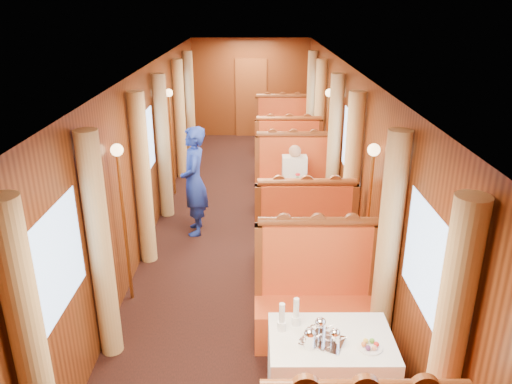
{
  "coord_description": "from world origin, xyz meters",
  "views": [
    {
      "loc": [
        0.11,
        -6.97,
        3.42
      ],
      "look_at": [
        0.12,
        -0.88,
        1.05
      ],
      "focal_mm": 35.0,
      "sensor_mm": 36.0,
      "label": 1
    }
  ],
  "objects_px": {
    "table_mid": "(297,212)",
    "rose_vase_mid": "(298,178)",
    "banquette_mid_aft": "(293,186)",
    "teapot_left": "(310,340)",
    "table_far": "(285,148)",
    "teapot_back": "(320,329)",
    "steward": "(194,181)",
    "banquette_mid_fwd": "(303,239)",
    "banquette_far_aft": "(282,134)",
    "passenger": "(294,173)",
    "tea_tray": "(322,341)",
    "table_near": "(329,373)",
    "banquette_far_fwd": "(288,160)",
    "rose_vase_far": "(285,123)",
    "banquette_near_aft": "(316,302)",
    "fruit_plate": "(370,346)",
    "teapot_right": "(335,339)"
  },
  "relations": [
    {
      "from": "table_mid",
      "to": "rose_vase_mid",
      "type": "height_order",
      "value": "rose_vase_mid"
    },
    {
      "from": "banquette_mid_aft",
      "to": "teapot_left",
      "type": "bearing_deg",
      "value": -92.48
    },
    {
      "from": "table_far",
      "to": "teapot_back",
      "type": "relative_size",
      "value": 6.36
    },
    {
      "from": "teapot_left",
      "to": "steward",
      "type": "height_order",
      "value": "steward"
    },
    {
      "from": "banquette_mid_aft",
      "to": "rose_vase_mid",
      "type": "xyz_separation_m",
      "value": [
        -0.01,
        -1.0,
        0.5
      ]
    },
    {
      "from": "teapot_left",
      "to": "rose_vase_mid",
      "type": "bearing_deg",
      "value": 70.53
    },
    {
      "from": "banquette_mid_fwd",
      "to": "steward",
      "type": "height_order",
      "value": "steward"
    },
    {
      "from": "banquette_far_aft",
      "to": "passenger",
      "type": "xyz_separation_m",
      "value": [
        -0.0,
        -3.77,
        0.32
      ]
    },
    {
      "from": "table_far",
      "to": "tea_tray",
      "type": "bearing_deg",
      "value": -90.69
    },
    {
      "from": "rose_vase_mid",
      "to": "passenger",
      "type": "xyz_separation_m",
      "value": [
        0.01,
        0.74,
        -0.19
      ]
    },
    {
      "from": "table_near",
      "to": "banquette_far_fwd",
      "type": "height_order",
      "value": "banquette_far_fwd"
    },
    {
      "from": "tea_tray",
      "to": "passenger",
      "type": "xyz_separation_m",
      "value": [
        0.09,
        4.3,
        -0.02
      ]
    },
    {
      "from": "rose_vase_mid",
      "to": "rose_vase_far",
      "type": "bearing_deg",
      "value": 89.76
    },
    {
      "from": "rose_vase_mid",
      "to": "steward",
      "type": "height_order",
      "value": "steward"
    },
    {
      "from": "banquette_near_aft",
      "to": "banquette_far_fwd",
      "type": "distance_m",
      "value": 4.97
    },
    {
      "from": "banquette_far_fwd",
      "to": "steward",
      "type": "bearing_deg",
      "value": -123.31
    },
    {
      "from": "table_near",
      "to": "passenger",
      "type": "bearing_deg",
      "value": 90.0
    },
    {
      "from": "table_far",
      "to": "rose_vase_mid",
      "type": "height_order",
      "value": "rose_vase_mid"
    },
    {
      "from": "banquette_far_fwd",
      "to": "fruit_plate",
      "type": "xyz_separation_m",
      "value": [
        0.29,
        -6.12,
        0.35
      ]
    },
    {
      "from": "banquette_near_aft",
      "to": "rose_vase_far",
      "type": "bearing_deg",
      "value": 89.97
    },
    {
      "from": "rose_vase_far",
      "to": "rose_vase_mid",
      "type": "bearing_deg",
      "value": -90.24
    },
    {
      "from": "teapot_back",
      "to": "rose_vase_far",
      "type": "bearing_deg",
      "value": 88.03
    },
    {
      "from": "rose_vase_far",
      "to": "passenger",
      "type": "relative_size",
      "value": 0.47
    },
    {
      "from": "table_mid",
      "to": "tea_tray",
      "type": "distance_m",
      "value": 3.57
    },
    {
      "from": "tea_tray",
      "to": "teapot_back",
      "type": "relative_size",
      "value": 2.06
    },
    {
      "from": "banquette_near_aft",
      "to": "rose_vase_far",
      "type": "distance_m",
      "value": 6.03
    },
    {
      "from": "table_near",
      "to": "banquette_mid_aft",
      "type": "bearing_deg",
      "value": 90.0
    },
    {
      "from": "banquette_mid_aft",
      "to": "teapot_right",
      "type": "xyz_separation_m",
      "value": [
        0.01,
        -4.62,
        0.39
      ]
    },
    {
      "from": "fruit_plate",
      "to": "passenger",
      "type": "bearing_deg",
      "value": 93.84
    },
    {
      "from": "table_near",
      "to": "teapot_right",
      "type": "bearing_deg",
      "value": -85.64
    },
    {
      "from": "banquette_mid_fwd",
      "to": "banquette_mid_aft",
      "type": "height_order",
      "value": "same"
    },
    {
      "from": "tea_tray",
      "to": "banquette_mid_fwd",
      "type": "bearing_deg",
      "value": 88.08
    },
    {
      "from": "banquette_far_aft",
      "to": "fruit_plate",
      "type": "bearing_deg",
      "value": -87.93
    },
    {
      "from": "passenger",
      "to": "teapot_left",
      "type": "bearing_deg",
      "value": -92.63
    },
    {
      "from": "banquette_far_aft",
      "to": "teapot_left",
      "type": "distance_m",
      "value": 8.15
    },
    {
      "from": "table_near",
      "to": "table_mid",
      "type": "distance_m",
      "value": 3.5
    },
    {
      "from": "teapot_right",
      "to": "steward",
      "type": "height_order",
      "value": "steward"
    },
    {
      "from": "banquette_far_fwd",
      "to": "teapot_back",
      "type": "height_order",
      "value": "banquette_far_fwd"
    },
    {
      "from": "steward",
      "to": "banquette_mid_fwd",
      "type": "bearing_deg",
      "value": 48.8
    },
    {
      "from": "banquette_far_aft",
      "to": "steward",
      "type": "distance_m",
      "value": 4.7
    },
    {
      "from": "table_near",
      "to": "banquette_near_aft",
      "type": "distance_m",
      "value": 1.02
    },
    {
      "from": "banquette_near_aft",
      "to": "table_mid",
      "type": "relative_size",
      "value": 1.28
    },
    {
      "from": "table_mid",
      "to": "banquette_far_aft",
      "type": "distance_m",
      "value": 4.51
    },
    {
      "from": "rose_vase_far",
      "to": "table_far",
      "type": "bearing_deg",
      "value": -99.64
    },
    {
      "from": "banquette_mid_aft",
      "to": "banquette_far_fwd",
      "type": "relative_size",
      "value": 1.0
    },
    {
      "from": "table_near",
      "to": "teapot_left",
      "type": "bearing_deg",
      "value": -148.17
    },
    {
      "from": "fruit_plate",
      "to": "rose_vase_far",
      "type": "height_order",
      "value": "rose_vase_far"
    },
    {
      "from": "banquette_mid_fwd",
      "to": "banquette_far_fwd",
      "type": "bearing_deg",
      "value": 90.0
    },
    {
      "from": "teapot_right",
      "to": "passenger",
      "type": "relative_size",
      "value": 0.2
    },
    {
      "from": "banquette_mid_fwd",
      "to": "banquette_mid_aft",
      "type": "relative_size",
      "value": 1.0
    }
  ]
}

